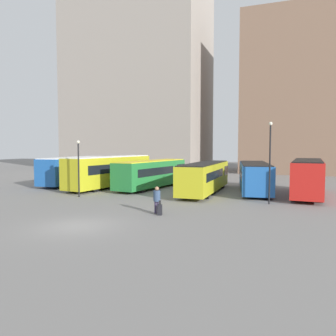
{
  "coord_description": "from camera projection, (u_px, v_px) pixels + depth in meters",
  "views": [
    {
      "loc": [
        10.63,
        -15.0,
        4.36
      ],
      "look_at": [
        0.69,
        12.94,
        2.43
      ],
      "focal_mm": 35.0,
      "sensor_mm": 36.0,
      "label": 1
    }
  ],
  "objects": [
    {
      "name": "bus_3",
      "position": [
        205.0,
        176.0,
        31.15
      ],
      "size": [
        2.5,
        11.72,
        2.84
      ],
      "rotation": [
        0.0,
        0.0,
        1.57
      ],
      "color": "gold",
      "rests_on": "ground_plane"
    },
    {
      "name": "lamp_post_1",
      "position": [
        270.0,
        156.0,
        24.65
      ],
      "size": [
        0.28,
        0.28,
        6.22
      ],
      "color": "black",
      "rests_on": "ground_plane"
    },
    {
      "name": "ground_plane",
      "position": [
        77.0,
        226.0,
        17.94
      ],
      "size": [
        160.0,
        160.0,
        0.0
      ],
      "primitive_type": "plane",
      "color": "slate"
    },
    {
      "name": "bus_5",
      "position": [
        308.0,
        177.0,
        28.76
      ],
      "size": [
        3.11,
        10.0,
        3.21
      ],
      "rotation": [
        0.0,
        0.0,
        1.5
      ],
      "color": "red",
      "rests_on": "ground_plane"
    },
    {
      "name": "bus_4",
      "position": [
        254.0,
        176.0,
        31.57
      ],
      "size": [
        4.12,
        10.8,
        2.81
      ],
      "rotation": [
        0.0,
        0.0,
        1.72
      ],
      "color": "#1E56A3",
      "rests_on": "ground_plane"
    },
    {
      "name": "suitcase",
      "position": [
        160.0,
        210.0,
        20.9
      ],
      "size": [
        0.35,
        0.44,
        0.96
      ],
      "rotation": [
        0.0,
        0.0,
        1.84
      ],
      "color": "black",
      "rests_on": "ground_plane"
    },
    {
      "name": "lamp_post_0",
      "position": [
        79.0,
        163.0,
        28.22
      ],
      "size": [
        0.28,
        0.28,
        4.9
      ],
      "color": "black",
      "rests_on": "ground_plane"
    },
    {
      "name": "bus_0",
      "position": [
        75.0,
        169.0,
        38.54
      ],
      "size": [
        3.13,
        11.08,
        3.14
      ],
      "rotation": [
        0.0,
        0.0,
        1.62
      ],
      "color": "#1E56A3",
      "rests_on": "ground_plane"
    },
    {
      "name": "bus_2",
      "position": [
        152.0,
        173.0,
        34.56
      ],
      "size": [
        4.19,
        11.04,
        2.91
      ],
      "rotation": [
        0.0,
        0.0,
        1.41
      ],
      "color": "#237A38",
      "rests_on": "ground_plane"
    },
    {
      "name": "bus_1",
      "position": [
        111.0,
        170.0,
        35.3
      ],
      "size": [
        4.21,
        12.36,
        3.33
      ],
      "rotation": [
        0.0,
        0.0,
        1.43
      ],
      "color": "gold",
      "rests_on": "ground_plane"
    },
    {
      "name": "building_block_left",
      "position": [
        140.0,
        56.0,
        63.84
      ],
      "size": [
        25.49,
        17.48,
        44.25
      ],
      "color": "gray",
      "rests_on": "ground_plane"
    },
    {
      "name": "traveler",
      "position": [
        157.0,
        197.0,
        21.32
      ],
      "size": [
        0.56,
        0.56,
        1.77
      ],
      "rotation": [
        0.0,
        0.0,
        1.84
      ],
      "color": "#382D4C",
      "rests_on": "ground_plane"
    }
  ]
}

